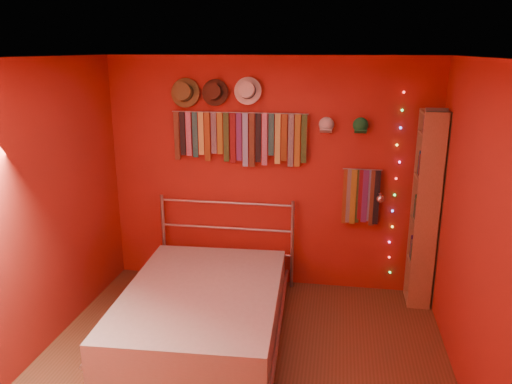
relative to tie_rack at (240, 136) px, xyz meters
The scene contains 16 objects.
ground 2.40m from the tie_rack, 80.02° to the right, with size 3.50×3.50×0.00m, color brown.
back_wall 0.52m from the tie_rack, 12.41° to the left, with size 3.50×0.02×2.50m, color #A9211B.
right_wall 2.68m from the tie_rack, 39.47° to the right, with size 0.02×3.50×2.50m, color #A9211B.
left_wall 2.27m from the tie_rack, 130.79° to the right, with size 0.02×3.50×2.50m, color #A9211B.
ceiling 1.90m from the tie_rack, 80.02° to the right, with size 3.50×3.50×0.02m, color white.
tie_rack is the anchor object (origin of this frame).
small_tie_rack 1.41m from the tie_rack, ahead, with size 0.40×0.03×0.61m.
fedora_olive 0.74m from the tie_rack, behind, with size 0.31×0.17×0.30m.
fedora_brown 0.53m from the tie_rack, behind, with size 0.28×0.15×0.27m.
fedora_white 0.48m from the tie_rack, 19.65° to the right, with size 0.28×0.15×0.28m.
cap_white 0.91m from the tie_rack, ahead, with size 0.17×0.21×0.17m.
cap_green 1.25m from the tie_rack, ahead, with size 0.17×0.21×0.17m.
fairy_lights 1.70m from the tie_rack, ahead, with size 0.06×0.02×1.95m.
reading_lamp 1.57m from the tie_rack, ahead, with size 0.08×0.33×0.10m.
bookshelf 2.07m from the tie_rack, ahead, with size 0.25×0.34×2.00m.
bed 1.81m from the tie_rack, 98.26° to the right, with size 1.59×2.09×1.00m.
Camera 1 is at (0.73, -3.42, 2.56)m, focal length 35.00 mm.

